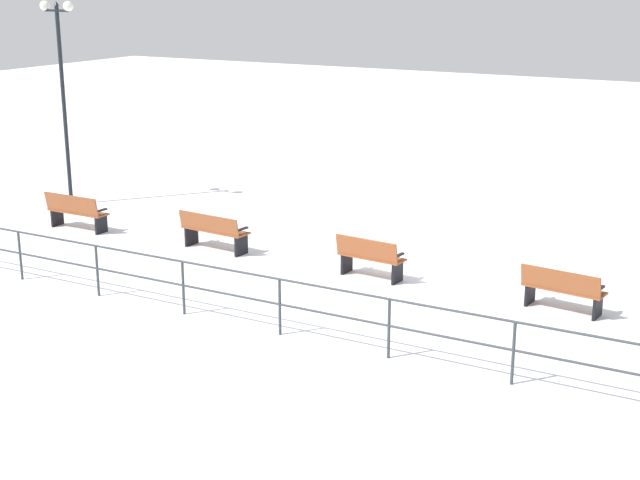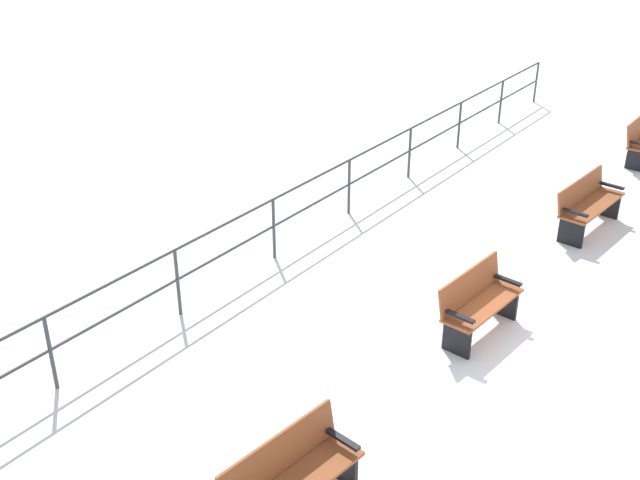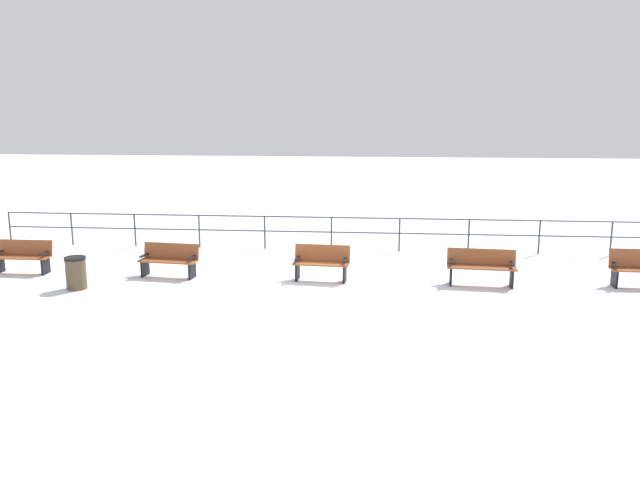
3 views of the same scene
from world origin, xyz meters
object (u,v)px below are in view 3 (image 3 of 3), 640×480
bench_third (321,262)px  bench_fourth (481,266)px  bench_second (169,260)px  trash_bin (76,273)px  bench_nearest (23,256)px

bench_third → bench_fourth: bench_third is taller
bench_second → trash_bin: size_ratio=1.97×
bench_fourth → bench_third: bearing=-86.6°
bench_nearest → bench_fourth: (0.11, 11.76, 0.02)m
bench_third → trash_bin: bench_third is taller
bench_fourth → trash_bin: bench_fourth is taller
trash_bin → bench_nearest: bearing=-122.8°
bench_fourth → trash_bin: 9.77m
bench_nearest → bench_fourth: bench_fourth is taller
bench_nearest → bench_third: bearing=89.9°
bench_third → bench_fourth: (0.07, 3.92, 0.01)m
bench_nearest → trash_bin: (1.33, 2.07, -0.05)m
bench_second → bench_third: bearing=95.9°
bench_third → trash_bin: size_ratio=1.84×
bench_fourth → trash_bin: (1.22, -9.69, -0.08)m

